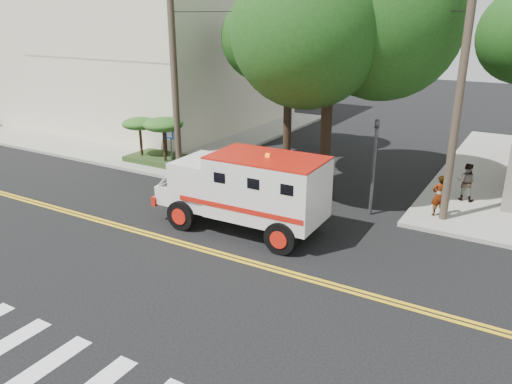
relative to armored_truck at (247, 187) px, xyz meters
The scene contains 13 objects.
ground 2.64m from the armored_truck, 105.32° to the right, with size 100.00×100.00×0.00m, color black.
sidewalk_nw 18.20m from the armored_truck, 140.84° to the left, with size 17.00×17.00×0.15m, color gray.
building_left 20.94m from the armored_truck, 141.12° to the left, with size 16.00×14.00×10.00m, color beige.
utility_pole_left 7.89m from the armored_truck, 147.33° to the left, with size 0.28×0.28×9.00m, color #382D23.
utility_pole_right 7.67m from the armored_truck, 35.88° to the left, with size 0.28×0.28×9.00m, color #382D23.
tree_main 7.14m from the armored_truck, 71.69° to the left, with size 6.08×5.70×9.85m.
tree_left 11.08m from the armored_truck, 108.41° to the left, with size 4.48×4.20×7.70m.
traffic_signal 4.85m from the armored_truck, 47.64° to the left, with size 0.15×0.18×3.60m.
accessibility_sign 7.92m from the armored_truck, 148.62° to the left, with size 0.45×0.10×2.02m.
palm_planter 9.21m from the armored_truck, 150.22° to the left, with size 3.52×2.63×2.36m.
armored_truck is the anchor object (origin of this frame).
pedestrian_a 7.03m from the armored_truck, 38.37° to the left, with size 0.56×0.37×1.53m, color gray.
pedestrian_b 8.94m from the armored_truck, 47.18° to the left, with size 0.74×0.57×1.51m, color gray.
Camera 1 is at (8.94, -11.54, 7.08)m, focal length 35.00 mm.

